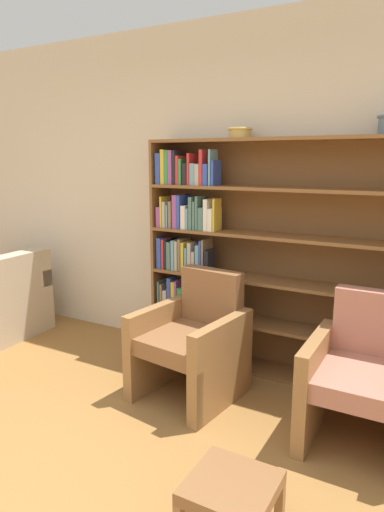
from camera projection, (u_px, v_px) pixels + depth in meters
wall_back at (244, 196)px, 3.70m from camera, size 12.00×0.06×2.75m
bookshelf at (268, 258)px, 3.51m from camera, size 2.48×0.30×1.82m
bowl_brass at (240, 132)px, 3.42m from camera, size 0.19×0.19×0.08m
armchair_leather at (193, 341)px, 3.25m from camera, size 0.72×0.76×0.88m
armchair_cushioned at (365, 379)px, 2.69m from camera, size 0.64×0.68×0.88m
footstool at (231, 491)px, 2.01m from camera, size 0.38×0.38×0.28m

